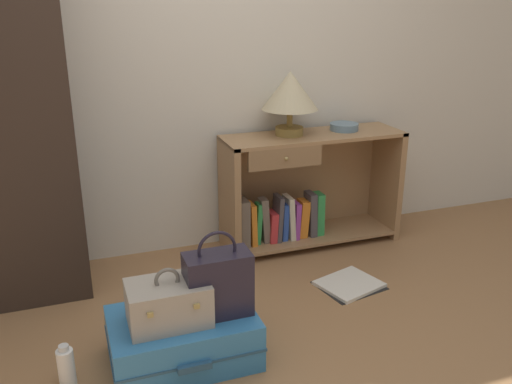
{
  "coord_description": "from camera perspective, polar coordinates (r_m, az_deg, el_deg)",
  "views": [
    {
      "loc": [
        -0.68,
        -1.71,
        1.52
      ],
      "look_at": [
        0.23,
        0.83,
        0.55
      ],
      "focal_mm": 38.37,
      "sensor_mm": 36.0,
      "label": 1
    }
  ],
  "objects": [
    {
      "name": "bottle",
      "position": [
        2.47,
        -19.17,
        -16.85
      ],
      "size": [
        0.07,
        0.07,
        0.19
      ],
      "color": "white",
      "rests_on": "ground_plane"
    },
    {
      "name": "table_lamp",
      "position": [
        3.3,
        3.58,
        10.31
      ],
      "size": [
        0.34,
        0.34,
        0.38
      ],
      "color": "olive",
      "rests_on": "bookshelf"
    },
    {
      "name": "back_wall",
      "position": [
        3.29,
        -8.05,
        15.76
      ],
      "size": [
        6.4,
        0.1,
        2.6
      ],
      "primitive_type": "cube",
      "color": "silver",
      "rests_on": "ground_plane"
    },
    {
      "name": "suitcase_large",
      "position": [
        2.49,
        -7.61,
        -14.84
      ],
      "size": [
        0.63,
        0.44,
        0.22
      ],
      "color": "teal",
      "rests_on": "ground_plane"
    },
    {
      "name": "handbag",
      "position": [
        2.36,
        -3.99,
        -9.46
      ],
      "size": [
        0.28,
        0.14,
        0.39
      ],
      "color": "#231E2D",
      "rests_on": "suitcase_large"
    },
    {
      "name": "train_case",
      "position": [
        2.35,
        -9.11,
        -11.33
      ],
      "size": [
        0.34,
        0.23,
        0.26
      ],
      "color": "#A89E8E",
      "rests_on": "suitcase_large"
    },
    {
      "name": "open_book_on_floor",
      "position": [
        3.12,
        9.7,
        -9.47
      ],
      "size": [
        0.38,
        0.35,
        0.02
      ],
      "color": "white",
      "rests_on": "ground_plane"
    },
    {
      "name": "bookshelf",
      "position": [
        3.48,
        4.85,
        -0.07
      ],
      "size": [
        1.13,
        0.37,
        0.72
      ],
      "color": "#A37A51",
      "rests_on": "ground_plane"
    },
    {
      "name": "bowl",
      "position": [
        3.51,
        9.17,
        6.73
      ],
      "size": [
        0.18,
        0.18,
        0.04
      ],
      "primitive_type": "cylinder",
      "color": "slate",
      "rests_on": "bookshelf"
    }
  ]
}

